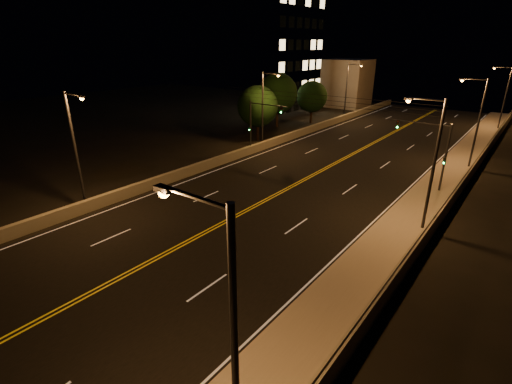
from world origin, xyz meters
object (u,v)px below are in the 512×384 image
Objects in this scene: building_tower at (246,35)px; streetlight_1 at (430,158)px; streetlight_5 at (264,105)px; traffic_signal_left at (257,122)px; tree_2 at (312,97)px; tree_0 at (258,106)px; streetlight_0 at (226,338)px; streetlight_2 at (476,118)px; streetlight_3 at (504,94)px; tree_1 at (277,93)px; streetlight_4 at (76,145)px; traffic_signal_right at (434,149)px; streetlight_6 at (348,88)px.

streetlight_1 is at bearing -37.86° from building_tower.
building_tower is at bearing 133.21° from streetlight_5.
tree_2 is at bearing 102.31° from traffic_signal_left.
streetlight_0 is at bearing -53.82° from tree_0.
streetlight_1 reaches higher than traffic_signal_left.
tree_0 is (-24.38, -3.69, -0.72)m from streetlight_2.
streetlight_3 reaches higher than tree_1.
streetlight_4 is 23.22m from streetlight_5.
traffic_signal_right is 29.33m from tree_1.
tree_1 is at bearing 108.22° from tree_0.
streetlight_1 is 52.61m from building_tower.
streetlight_0 is 37.03m from streetlight_2.
streetlight_5 is (-21.44, 30.80, 0.00)m from streetlight_0.
traffic_signal_right is at bearing -30.97° from building_tower.
traffic_signal_right is 0.92× the size of tree_2.
streetlight_1 is 1.49× the size of traffic_signal_right.
streetlight_6 reaches higher than tree_1.
tree_1 is at bearing 116.20° from traffic_signal_left.
building_tower is (-19.58, -2.55, 8.27)m from streetlight_6.
tree_2 is (-3.26, 17.26, -1.08)m from streetlight_5.
streetlight_4 is (-21.44, 7.58, 0.00)m from streetlight_0.
streetlight_5 is at bearing -90.00° from streetlight_6.
streetlight_3 is 1.00× the size of streetlight_5.
tree_0 is at bearing 126.18° from streetlight_0.
traffic_signal_right is at bearing -40.95° from tree_2.
building_tower is (-41.02, 14.62, 8.27)m from streetlight_2.
streetlight_0 and streetlight_2 have the same top height.
streetlight_1 is at bearing 90.00° from streetlight_0.
streetlight_3 is at bearing 67.94° from streetlight_4.
tree_2 is at bearing 67.27° from tree_1.
streetlight_5 reaches higher than tree_2.
streetlight_5 reaches higher than tree_1.
tree_1 is at bearing 99.56° from streetlight_4.
traffic_signal_left is 20.59m from tree_2.
streetlight_0 is 1.49× the size of traffic_signal_left.
building_tower is (-41.02, 31.89, 8.27)m from streetlight_1.
streetlight_2 is 1.49× the size of traffic_signal_right.
streetlight_6 is (-21.44, 17.16, 0.00)m from streetlight_2.
streetlight_5 is 1.49× the size of traffic_signal_left.
streetlight_2 is at bearing -10.36° from tree_1.
building_tower is 26.32m from tree_0.
tree_2 reaches higher than traffic_signal_right.
streetlight_6 is (-21.44, -6.28, 0.00)m from streetlight_3.
streetlight_1 and streetlight_3 have the same top height.
streetlight_3 is at bearing 34.13° from tree_1.
building_tower is at bearing 149.03° from traffic_signal_right.
streetlight_3 is 1.37× the size of tree_2.
tree_2 is at bearing 94.61° from streetlight_4.
streetlight_6 reaches higher than tree_2.
tree_0 is at bearing 166.72° from traffic_signal_right.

